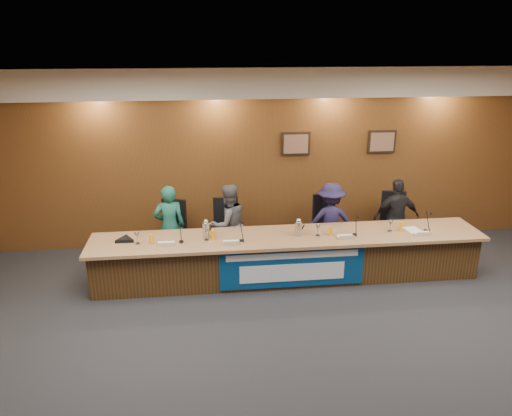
{
  "coord_description": "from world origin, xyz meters",
  "views": [
    {
      "loc": [
        -1.34,
        -4.7,
        3.67
      ],
      "look_at": [
        -0.48,
        2.58,
        1.14
      ],
      "focal_mm": 35.0,
      "sensor_mm": 36.0,
      "label": 1
    }
  ],
  "objects_px": {
    "panelist_c": "(330,221)",
    "office_chair_d": "(393,227)",
    "speakerphone": "(125,240)",
    "panelist_b": "(228,224)",
    "office_chair_a": "(171,236)",
    "banner": "(292,267)",
    "carafe_left": "(206,230)",
    "office_chair_c": "(328,230)",
    "panelist_a": "(170,226)",
    "office_chair_b": "(228,234)",
    "panelist_d": "(396,218)",
    "carafe_mid": "(298,229)",
    "dais_body": "(287,258)"
  },
  "relations": [
    {
      "from": "dais_body",
      "to": "banner",
      "type": "relative_size",
      "value": 2.73
    },
    {
      "from": "office_chair_c",
      "to": "office_chair_d",
      "type": "xyz_separation_m",
      "value": [
        1.18,
        0.0,
        0.0
      ]
    },
    {
      "from": "office_chair_d",
      "to": "speakerphone",
      "type": "xyz_separation_m",
      "value": [
        -4.53,
        -0.77,
        0.3
      ]
    },
    {
      "from": "dais_body",
      "to": "speakerphone",
      "type": "height_order",
      "value": "speakerphone"
    },
    {
      "from": "carafe_left",
      "to": "panelist_c",
      "type": "bearing_deg",
      "value": 17.69
    },
    {
      "from": "speakerphone",
      "to": "office_chair_b",
      "type": "bearing_deg",
      "value": 25.78
    },
    {
      "from": "office_chair_d",
      "to": "carafe_mid",
      "type": "bearing_deg",
      "value": -142.27
    },
    {
      "from": "office_chair_a",
      "to": "carafe_mid",
      "type": "distance_m",
      "value": 2.22
    },
    {
      "from": "panelist_a",
      "to": "panelist_b",
      "type": "relative_size",
      "value": 1.01
    },
    {
      "from": "carafe_mid",
      "to": "banner",
      "type": "bearing_deg",
      "value": -113.1
    },
    {
      "from": "panelist_a",
      "to": "office_chair_a",
      "type": "xyz_separation_m",
      "value": [
        0.0,
        0.1,
        -0.22
      ]
    },
    {
      "from": "dais_body",
      "to": "panelist_b",
      "type": "bearing_deg",
      "value": 142.0
    },
    {
      "from": "panelist_a",
      "to": "office_chair_c",
      "type": "distance_m",
      "value": 2.73
    },
    {
      "from": "panelist_d",
      "to": "speakerphone",
      "type": "bearing_deg",
      "value": 9.89
    },
    {
      "from": "office_chair_a",
      "to": "office_chair_c",
      "type": "xyz_separation_m",
      "value": [
        2.72,
        0.0,
        0.0
      ]
    },
    {
      "from": "panelist_a",
      "to": "speakerphone",
      "type": "bearing_deg",
      "value": 40.5
    },
    {
      "from": "panelist_a",
      "to": "carafe_mid",
      "type": "bearing_deg",
      "value": 153.02
    },
    {
      "from": "banner",
      "to": "panelist_a",
      "type": "relative_size",
      "value": 1.57
    },
    {
      "from": "office_chair_c",
      "to": "carafe_mid",
      "type": "height_order",
      "value": "carafe_mid"
    },
    {
      "from": "office_chair_c",
      "to": "office_chair_d",
      "type": "relative_size",
      "value": 1.0
    },
    {
      "from": "office_chair_d",
      "to": "banner",
      "type": "bearing_deg",
      "value": -135.93
    },
    {
      "from": "carafe_left",
      "to": "office_chair_c",
      "type": "bearing_deg",
      "value": 20.1
    },
    {
      "from": "panelist_a",
      "to": "office_chair_a",
      "type": "distance_m",
      "value": 0.24
    },
    {
      "from": "panelist_c",
      "to": "office_chair_d",
      "type": "height_order",
      "value": "panelist_c"
    },
    {
      "from": "office_chair_a",
      "to": "panelist_a",
      "type": "bearing_deg",
      "value": -70.72
    },
    {
      "from": "panelist_a",
      "to": "office_chair_c",
      "type": "bearing_deg",
      "value": 175.62
    },
    {
      "from": "panelist_c",
      "to": "carafe_left",
      "type": "distance_m",
      "value": 2.24
    },
    {
      "from": "panelist_b",
      "to": "office_chair_a",
      "type": "relative_size",
      "value": 2.89
    },
    {
      "from": "panelist_a",
      "to": "speakerphone",
      "type": "relative_size",
      "value": 4.39
    },
    {
      "from": "office_chair_b",
      "to": "carafe_mid",
      "type": "bearing_deg",
      "value": -45.67
    },
    {
      "from": "panelist_c",
      "to": "panelist_a",
      "type": "bearing_deg",
      "value": 4.55
    },
    {
      "from": "office_chair_b",
      "to": "panelist_d",
      "type": "bearing_deg",
      "value": -8.28
    },
    {
      "from": "panelist_d",
      "to": "speakerphone",
      "type": "distance_m",
      "value": 4.58
    },
    {
      "from": "panelist_d",
      "to": "office_chair_c",
      "type": "height_order",
      "value": "panelist_d"
    },
    {
      "from": "banner",
      "to": "carafe_left",
      "type": "height_order",
      "value": "carafe_left"
    },
    {
      "from": "panelist_b",
      "to": "carafe_left",
      "type": "relative_size",
      "value": 5.68
    },
    {
      "from": "panelist_d",
      "to": "office_chair_a",
      "type": "relative_size",
      "value": 2.87
    },
    {
      "from": "banner",
      "to": "panelist_a",
      "type": "height_order",
      "value": "panelist_a"
    },
    {
      "from": "office_chair_c",
      "to": "speakerphone",
      "type": "relative_size",
      "value": 1.5
    },
    {
      "from": "office_chair_b",
      "to": "speakerphone",
      "type": "xyz_separation_m",
      "value": [
        -1.6,
        -0.77,
        0.3
      ]
    },
    {
      "from": "panelist_d",
      "to": "speakerphone",
      "type": "xyz_separation_m",
      "value": [
        -4.53,
        -0.67,
        0.09
      ]
    },
    {
      "from": "panelist_a",
      "to": "office_chair_b",
      "type": "height_order",
      "value": "panelist_a"
    },
    {
      "from": "office_chair_d",
      "to": "speakerphone",
      "type": "bearing_deg",
      "value": -156.87
    },
    {
      "from": "dais_body",
      "to": "panelist_a",
      "type": "distance_m",
      "value": 2.02
    },
    {
      "from": "office_chair_c",
      "to": "carafe_mid",
      "type": "xyz_separation_m",
      "value": [
        -0.71,
        -0.85,
        0.38
      ]
    },
    {
      "from": "carafe_left",
      "to": "office_chair_a",
      "type": "bearing_deg",
      "value": 127.25
    },
    {
      "from": "panelist_d",
      "to": "office_chair_b",
      "type": "xyz_separation_m",
      "value": [
        -2.93,
        0.1,
        -0.21
      ]
    },
    {
      "from": "panelist_c",
      "to": "office_chair_c",
      "type": "relative_size",
      "value": 2.81
    },
    {
      "from": "panelist_c",
      "to": "speakerphone",
      "type": "distance_m",
      "value": 3.42
    },
    {
      "from": "office_chair_a",
      "to": "office_chair_b",
      "type": "xyz_separation_m",
      "value": [
        0.97,
        0.0,
        0.0
      ]
    }
  ]
}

